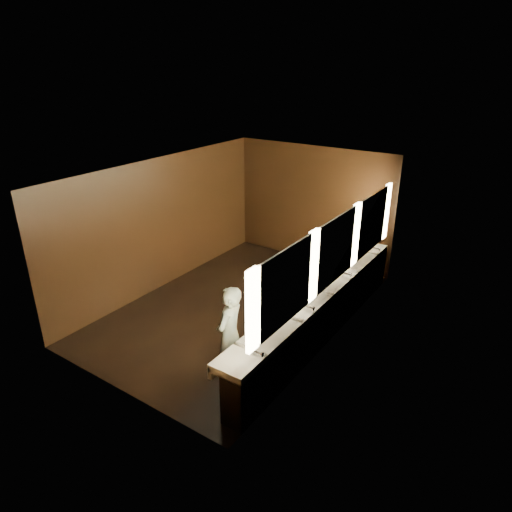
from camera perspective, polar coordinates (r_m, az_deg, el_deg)
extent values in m
plane|color=black|center=(9.24, -2.06, -6.53)|extent=(6.00, 6.00, 0.00)
cube|color=#2D2D2B|center=(8.20, -2.35, 10.65)|extent=(4.00, 6.00, 0.02)
cube|color=black|center=(11.04, 7.09, 6.37)|extent=(4.00, 0.02, 2.80)
cube|color=black|center=(6.69, -17.63, -6.52)|extent=(4.00, 0.02, 2.80)
cube|color=black|center=(9.87, -11.64, 3.96)|extent=(0.02, 6.00, 2.80)
cube|color=black|center=(7.70, 9.91, -1.61)|extent=(0.02, 6.00, 2.80)
cube|color=black|center=(8.23, 8.29, -7.60)|extent=(0.36, 5.40, 0.81)
cube|color=silver|center=(8.05, 7.87, -4.69)|extent=(0.55, 5.40, 0.12)
cube|color=silver|center=(8.18, 6.30, -4.75)|extent=(0.06, 5.40, 0.18)
cylinder|color=silver|center=(6.26, 0.15, -11.98)|extent=(0.18, 0.04, 0.04)
cylinder|color=silver|center=(7.33, 6.61, -6.38)|extent=(0.18, 0.04, 0.04)
cylinder|color=silver|center=(8.52, 11.26, -2.21)|extent=(0.18, 0.04, 0.04)
cylinder|color=silver|center=(9.78, 14.72, 0.91)|extent=(0.18, 0.04, 0.04)
cube|color=#FBE9B3|center=(5.68, -0.47, -6.90)|extent=(0.06, 0.22, 1.15)
cube|color=white|center=(6.26, 3.80, -3.85)|extent=(0.03, 1.32, 1.15)
cube|color=#FBE9B3|center=(6.91, 7.08, -1.27)|extent=(0.06, 0.23, 1.15)
cube|color=white|center=(7.57, 9.99, 0.82)|extent=(0.03, 1.32, 1.15)
cube|color=#FBE9B3|center=(8.26, 12.24, 2.61)|extent=(0.06, 0.23, 1.15)
cube|color=white|center=(8.96, 14.31, 4.08)|extent=(0.03, 1.32, 1.15)
cube|color=#FBE9B3|center=(9.69, 15.92, 5.36)|extent=(0.06, 0.22, 1.15)
imported|color=#87B9CA|center=(6.98, -3.29, -9.78)|extent=(0.46, 0.63, 1.59)
cylinder|color=black|center=(8.12, 5.54, -9.01)|extent=(0.43, 0.43, 0.54)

